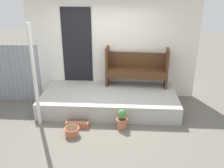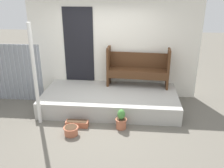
{
  "view_description": "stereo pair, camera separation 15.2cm",
  "coord_description": "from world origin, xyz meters",
  "px_view_note": "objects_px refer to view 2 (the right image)",
  "views": [
    {
      "loc": [
        0.58,
        -4.92,
        2.95
      ],
      "look_at": [
        0.25,
        0.28,
        0.86
      ],
      "focal_mm": 40.0,
      "sensor_mm": 36.0,
      "label": 1
    },
    {
      "loc": [
        0.73,
        -4.91,
        2.95
      ],
      "look_at": [
        0.25,
        0.28,
        0.86
      ],
      "focal_mm": 40.0,
      "sensor_mm": 36.0,
      "label": 2
    }
  ],
  "objects_px": {
    "flower_pot_left": "(71,130)",
    "bench": "(138,67)",
    "flower_pot_middle": "(121,120)",
    "planter_box_rect": "(77,124)",
    "support_post": "(35,76)"
  },
  "relations": [
    {
      "from": "planter_box_rect",
      "to": "flower_pot_middle",
      "type": "bearing_deg",
      "value": 0.88
    },
    {
      "from": "support_post",
      "to": "flower_pot_left",
      "type": "xyz_separation_m",
      "value": [
        0.83,
        -0.44,
        -1.02
      ]
    },
    {
      "from": "flower_pot_middle",
      "to": "bench",
      "type": "bearing_deg",
      "value": 77.6
    },
    {
      "from": "support_post",
      "to": "flower_pot_middle",
      "type": "relative_size",
      "value": 4.92
    },
    {
      "from": "bench",
      "to": "flower_pot_middle",
      "type": "relative_size",
      "value": 3.56
    },
    {
      "from": "support_post",
      "to": "bench",
      "type": "distance_m",
      "value": 2.65
    },
    {
      "from": "planter_box_rect",
      "to": "support_post",
      "type": "bearing_deg",
      "value": 173.22
    },
    {
      "from": "support_post",
      "to": "flower_pot_left",
      "type": "height_order",
      "value": "support_post"
    },
    {
      "from": "flower_pot_middle",
      "to": "planter_box_rect",
      "type": "relative_size",
      "value": 0.91
    },
    {
      "from": "flower_pot_left",
      "to": "bench",
      "type": "bearing_deg",
      "value": 54.1
    },
    {
      "from": "flower_pot_left",
      "to": "planter_box_rect",
      "type": "relative_size",
      "value": 0.64
    },
    {
      "from": "bench",
      "to": "flower_pot_left",
      "type": "distance_m",
      "value": 2.48
    },
    {
      "from": "bench",
      "to": "flower_pot_left",
      "type": "relative_size",
      "value": 5.06
    },
    {
      "from": "flower_pot_middle",
      "to": "planter_box_rect",
      "type": "distance_m",
      "value": 0.99
    },
    {
      "from": "support_post",
      "to": "flower_pot_left",
      "type": "distance_m",
      "value": 1.39
    }
  ]
}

